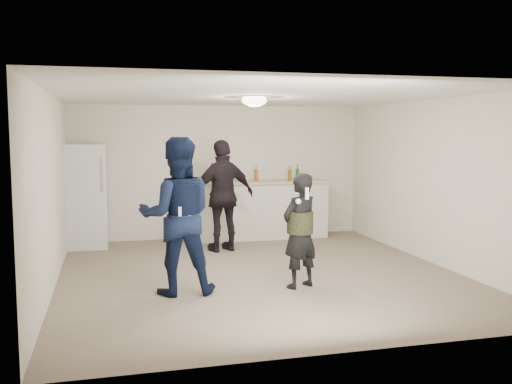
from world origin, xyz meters
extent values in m
plane|color=#6B5B4C|center=(0.00, 0.00, 0.00)|extent=(6.00, 6.00, 0.00)
plane|color=silver|center=(0.00, 0.00, 2.50)|extent=(6.00, 6.00, 0.00)
plane|color=beige|center=(0.00, 3.00, 1.25)|extent=(6.00, 0.00, 6.00)
plane|color=beige|center=(0.00, -3.00, 1.25)|extent=(6.00, 0.00, 6.00)
plane|color=beige|center=(-2.75, 0.00, 1.25)|extent=(0.00, 6.00, 6.00)
plane|color=beige|center=(2.75, 0.00, 1.25)|extent=(0.00, 6.00, 6.00)
cube|color=beige|center=(0.68, 2.67, 0.53)|extent=(2.60, 0.56, 1.05)
cube|color=#C8B29B|center=(0.68, 2.67, 1.07)|extent=(2.68, 0.64, 0.04)
cube|color=silver|center=(-2.43, 2.60, 0.90)|extent=(0.70, 0.70, 1.80)
cylinder|color=silver|center=(-2.15, 2.23, 1.30)|extent=(0.02, 0.02, 0.60)
ellipsoid|color=white|center=(0.00, 0.30, 2.45)|extent=(0.36, 0.36, 0.16)
cylinder|color=#BABABF|center=(0.33, 2.81, 1.18)|extent=(0.08, 0.08, 0.17)
imported|color=#101E44|center=(-1.23, -0.68, 0.97)|extent=(0.99, 0.79, 1.95)
imported|color=black|center=(0.33, -0.80, 0.74)|extent=(0.64, 0.55, 1.48)
cylinder|color=#2C3317|center=(0.33, -0.80, 0.85)|extent=(0.34, 0.34, 0.28)
imported|color=black|center=(-0.18, 1.70, 0.94)|extent=(1.18, 0.72, 1.88)
cube|color=silver|center=(-1.23, -0.96, 1.05)|extent=(0.04, 0.04, 0.15)
sphere|color=white|center=(-1.11, -0.93, 0.98)|extent=(0.07, 0.07, 0.07)
cube|color=silver|center=(0.33, -1.05, 1.25)|extent=(0.04, 0.04, 0.15)
sphere|color=white|center=(0.23, -1.02, 1.15)|extent=(0.07, 0.07, 0.07)
cylinder|color=#175128|center=(1.45, 2.65, 1.20)|extent=(0.07, 0.07, 0.23)
cylinder|color=brown|center=(1.26, 2.54, 1.19)|extent=(0.07, 0.07, 0.21)
cylinder|color=silver|center=(0.08, 2.66, 1.18)|extent=(0.07, 0.07, 0.18)
cylinder|color=#13431D|center=(-0.20, 2.68, 1.23)|extent=(0.06, 0.06, 0.28)
cylinder|color=#934515|center=(0.65, 2.71, 1.20)|extent=(0.08, 0.08, 0.21)
camera|label=1|loc=(-2.03, -7.65, 2.00)|focal=40.00mm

